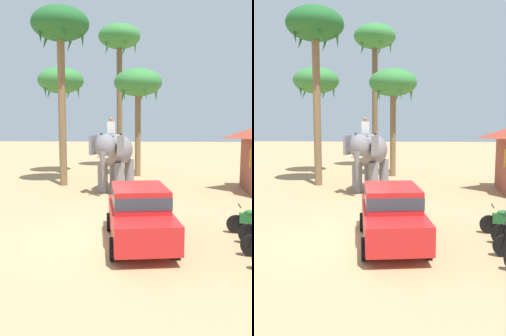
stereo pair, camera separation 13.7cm
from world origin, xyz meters
TOP-DOWN VIEW (x-y plane):
  - ground_plane at (0.00, 0.00)m, footprint 120.00×120.00m
  - car_sedan_foreground at (1.43, -0.08)m, footprint 2.29×4.29m
  - elephant_with_mahout at (0.01, 8.05)m, footprint 2.36×4.01m
  - palm_tree_behind_elephant at (-3.12, 9.62)m, footprint 3.20×3.20m
  - palm_tree_near_hut at (-0.42, 17.41)m, footprint 3.20×3.20m
  - palm_tree_left_of_road at (-4.32, 14.55)m, footprint 3.20×3.20m
  - palm_tree_far_back at (1.10, 13.48)m, footprint 3.20×3.20m

SIDE VIEW (x-z plane):
  - ground_plane at x=0.00m, z-range 0.00..0.00m
  - car_sedan_foreground at x=1.43m, z-range 0.08..1.78m
  - elephant_with_mahout at x=0.01m, z-range 0.05..3.93m
  - palm_tree_far_back at x=1.10m, z-range 2.50..9.66m
  - palm_tree_left_of_road at x=-4.32m, z-range 2.64..10.09m
  - palm_tree_behind_elephant at x=-3.12m, z-range 3.68..13.58m
  - palm_tree_near_hut at x=-0.42m, z-range 4.14..15.19m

